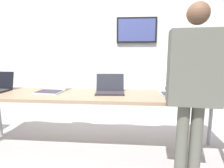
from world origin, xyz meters
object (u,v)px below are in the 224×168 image
object	(u,v)px
workbench	(96,98)
laptop_station_3	(173,90)
person	(193,81)
laptop_station_1	(52,87)
laptop_station_2	(110,89)
equipment_box	(208,82)

from	to	relation	value
workbench	laptop_station_3	size ratio (longest dim) A/B	10.19
workbench	person	distance (m)	1.21
laptop_station_1	laptop_station_2	distance (m)	0.81
workbench	equipment_box	xyz separation A→B (m)	(1.42, 0.06, 0.22)
equipment_box	workbench	bearing A→B (deg)	-177.58
equipment_box	laptop_station_1	size ratio (longest dim) A/B	1.09
laptop_station_3	equipment_box	bearing A→B (deg)	-3.12
laptop_station_2	laptop_station_3	distance (m)	0.82
equipment_box	laptop_station_1	xyz separation A→B (m)	(-2.05, 0.03, -0.11)
workbench	laptop_station_1	bearing A→B (deg)	171.94
equipment_box	laptop_station_3	xyz separation A→B (m)	(-0.43, 0.02, -0.11)
workbench	equipment_box	bearing A→B (deg)	2.42
person	laptop_station_3	bearing A→B (deg)	90.02
laptop_station_2	person	distance (m)	1.10
workbench	laptop_station_3	distance (m)	1.00
workbench	laptop_station_1	world-z (taller)	laptop_station_1
laptop_station_1	laptop_station_3	world-z (taller)	laptop_station_1
workbench	person	world-z (taller)	person
laptop_station_1	laptop_station_2	xyz separation A→B (m)	(0.81, -0.01, -0.01)
person	workbench	bearing A→B (deg)	147.88
laptop_station_2	laptop_station_3	world-z (taller)	laptop_station_3
equipment_box	person	size ratio (longest dim) A/B	0.24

